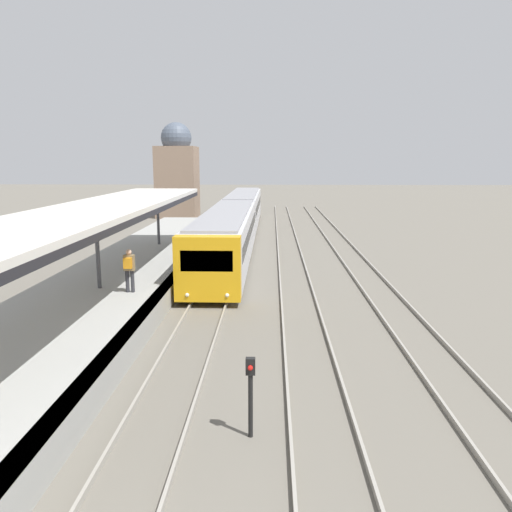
# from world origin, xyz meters

# --- Properties ---
(platform_canopy) EXTENTS (4.00, 26.29, 3.19)m
(platform_canopy) POSITION_xyz_m (-4.20, 15.07, 3.92)
(platform_canopy) COLOR beige
(platform_canopy) RESTS_ON station_platform
(person_on_platform) EXTENTS (0.40, 0.40, 1.66)m
(person_on_platform) POSITION_xyz_m (-2.85, 14.43, 1.84)
(person_on_platform) COLOR #2D2D33
(person_on_platform) RESTS_ON station_platform
(train_near) EXTENTS (2.67, 34.45, 3.00)m
(train_near) POSITION_xyz_m (0.00, 32.41, 1.67)
(train_near) COLOR gold
(train_near) RESTS_ON ground_plane
(signal_post_near) EXTENTS (0.20, 0.21, 1.78)m
(signal_post_near) POSITION_xyz_m (2.12, 5.88, 1.11)
(signal_post_near) COLOR black
(signal_post_near) RESTS_ON ground_plane
(distant_domed_building) EXTENTS (4.06, 4.06, 9.67)m
(distant_domed_building) POSITION_xyz_m (-7.30, 48.25, 4.53)
(distant_domed_building) COLOR #89705B
(distant_domed_building) RESTS_ON ground_plane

